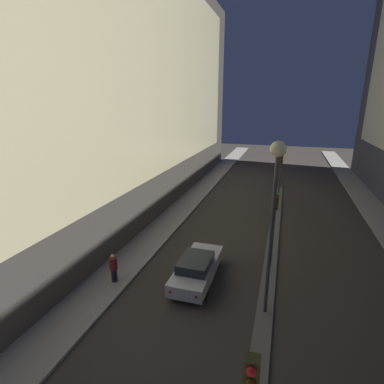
{
  "coord_description": "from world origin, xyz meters",
  "views": [
    {
      "loc": [
        0.25,
        -2.24,
        9.22
      ],
      "look_at": [
        -6.97,
        20.92,
        1.9
      ],
      "focal_mm": 28.0,
      "sensor_mm": 36.0,
      "label": 1
    }
  ],
  "objects_px": {
    "car_left_lane": "(197,268)",
    "pedestrian_on_left_sidewalk": "(114,267)",
    "traffic_light_far": "(281,167)",
    "street_lamp": "(275,189)",
    "traffic_light_mid": "(274,214)"
  },
  "relations": [
    {
      "from": "car_left_lane",
      "to": "traffic_light_far",
      "type": "bearing_deg",
      "value": 76.73
    },
    {
      "from": "traffic_light_far",
      "to": "street_lamp",
      "type": "distance_m",
      "value": 17.39
    },
    {
      "from": "street_lamp",
      "to": "traffic_light_mid",
      "type": "bearing_deg",
      "value": 90.0
    },
    {
      "from": "car_left_lane",
      "to": "pedestrian_on_left_sidewalk",
      "type": "distance_m",
      "value": 4.37
    },
    {
      "from": "traffic_light_mid",
      "to": "street_lamp",
      "type": "relative_size",
      "value": 0.57
    },
    {
      "from": "pedestrian_on_left_sidewalk",
      "to": "traffic_light_mid",
      "type": "bearing_deg",
      "value": 28.14
    },
    {
      "from": "traffic_light_mid",
      "to": "car_left_lane",
      "type": "height_order",
      "value": "traffic_light_mid"
    },
    {
      "from": "traffic_light_far",
      "to": "pedestrian_on_left_sidewalk",
      "type": "height_order",
      "value": "traffic_light_far"
    },
    {
      "from": "traffic_light_far",
      "to": "traffic_light_mid",
      "type": "bearing_deg",
      "value": -90.0
    },
    {
      "from": "traffic_light_far",
      "to": "car_left_lane",
      "type": "distance_m",
      "value": 16.24
    },
    {
      "from": "traffic_light_far",
      "to": "street_lamp",
      "type": "bearing_deg",
      "value": -90.0
    },
    {
      "from": "traffic_light_mid",
      "to": "street_lamp",
      "type": "bearing_deg",
      "value": -90.0
    },
    {
      "from": "traffic_light_far",
      "to": "pedestrian_on_left_sidewalk",
      "type": "relative_size",
      "value": 2.77
    },
    {
      "from": "street_lamp",
      "to": "car_left_lane",
      "type": "relative_size",
      "value": 1.61
    },
    {
      "from": "pedestrian_on_left_sidewalk",
      "to": "traffic_light_far",
      "type": "bearing_deg",
      "value": 65.68
    }
  ]
}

